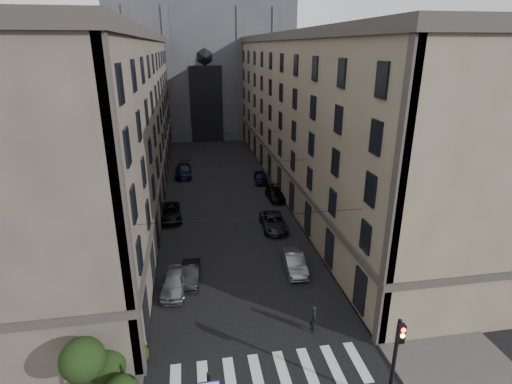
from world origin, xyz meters
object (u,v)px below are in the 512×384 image
car_right_near (294,262)px  gothic_tower (201,43)px  traffic_light_right (396,354)px  car_left_midnear (191,274)px  car_right_midnear (274,222)px  car_right_far (261,177)px  car_left_near (174,283)px  car_left_midfar (169,213)px  car_left_far (183,171)px  car_right_midfar (275,194)px  pedestrian (314,319)px

car_right_near → gothic_tower: bearing=97.3°
traffic_light_right → car_left_midnear: bearing=126.2°
car_left_midnear → car_right_midnear: car_right_midnear is taller
car_left_midnear → car_right_far: bearing=71.8°
traffic_light_right → car_left_near: (-11.05, 12.17, -2.54)m
car_left_midfar → car_left_far: (1.51, 14.89, 0.08)m
car_right_midnear → car_right_midfar: bearing=78.0°
car_left_far → car_right_near: 28.63m
car_left_near → car_right_far: bearing=70.0°
car_right_midnear → car_right_midfar: car_right_midnear is taller
car_left_far → car_right_midfar: 15.55m
gothic_tower → pedestrian: 69.13m
car_left_near → car_right_far: 26.42m
car_right_midnear → car_left_far: bearing=116.5°
gothic_tower → car_left_midfar: gothic_tower is taller
car_left_far → pedestrian: 35.64m
traffic_light_right → car_right_midnear: 21.80m
traffic_light_right → car_right_midnear: traffic_light_right is taller
gothic_tower → car_left_near: (-5.45, -60.86, -17.05)m
gothic_tower → car_left_midfar: 50.53m
gothic_tower → traffic_light_right: bearing=-85.6°
car_left_near → traffic_light_right: bearing=-43.1°
traffic_light_right → pedestrian: bearing=109.2°
traffic_light_right → car_left_near: traffic_light_right is taller
car_right_midnear → car_right_far: (1.36, 14.58, 0.01)m
car_right_midnear → pedestrian: bearing=-91.0°
car_left_far → car_right_near: (8.89, -27.22, -0.08)m
car_left_near → car_left_far: bearing=93.1°
car_left_midnear → car_right_midfar: 19.24m
traffic_light_right → car_right_midfar: size_ratio=1.17×
car_left_midfar → pedestrian: 22.04m
car_left_near → car_left_midfar: car_left_near is taller
traffic_light_right → car_right_midfar: bearing=88.9°
traffic_light_right → car_right_midfar: (0.55, 29.62, -2.65)m
car_left_midnear → car_left_midfar: 12.65m
car_left_midnear → car_right_far: 24.79m
traffic_light_right → car_right_midfar: traffic_light_right is taller
gothic_tower → car_left_far: 36.77m
car_left_midnear → car_right_midnear: size_ratio=0.77×
car_left_midnear → car_right_near: bearing=6.0°
car_left_near → car_left_midfar: 13.73m
car_left_far → car_right_near: car_left_far is taller
car_right_near → car_right_far: (1.36, 22.63, -0.01)m
pedestrian → traffic_light_right: bearing=-157.8°
car_left_near → car_right_midnear: (9.65, 9.43, -0.05)m
car_right_midfar → car_right_far: (-0.59, 6.56, 0.07)m
car_left_midfar → pedestrian: bearing=-67.7°
traffic_light_right → car_left_far: 42.12m
car_left_near → pedestrian: bearing=-29.7°
car_left_midfar → pedestrian: pedestrian is taller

